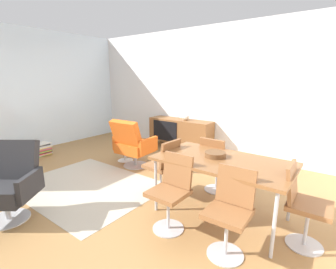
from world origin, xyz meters
TOP-DOWN VIEW (x-y plane):
  - ground_plane at (0.00, 0.00)m, footprint 8.32×8.32m
  - wall_back at (0.00, 2.60)m, footprint 6.80×0.12m
  - wall_window_left at (-3.20, 0.00)m, footprint 0.12×5.60m
  - sideboard at (-0.39, 2.30)m, footprint 1.60×0.45m
  - vase_cobalt at (-0.23, 2.30)m, footprint 0.16×0.16m
  - dining_table at (1.67, 0.15)m, footprint 1.60×0.90m
  - wooden_bowl_on_table at (1.55, 0.20)m, footprint 0.26×0.26m
  - dining_chair_front_left at (1.32, -0.41)m, footprint 0.40×0.43m
  - dining_chair_front_right at (2.02, -0.41)m, footprint 0.41×0.44m
  - dining_chair_far_end at (2.56, 0.15)m, footprint 0.43×0.41m
  - dining_chair_back_left at (1.32, 0.71)m, footprint 0.40×0.43m
  - dining_chair_near_window at (0.78, 0.15)m, footprint 0.45×0.42m
  - lounge_chair_red at (-0.42, 0.72)m, footprint 0.75×0.69m
  - armchair_black_shell at (-0.40, -1.44)m, footprint 0.90×0.90m
  - side_table_round at (-0.82, 0.88)m, footprint 0.44×0.44m
  - fruit_bowl at (-0.82, 0.88)m, footprint 0.20×0.20m
  - magazine_stack at (-2.57, -0.00)m, footprint 0.31×0.41m
  - area_rug at (-0.39, -0.36)m, footprint 2.20×1.70m

SIDE VIEW (x-z plane):
  - ground_plane at x=0.00m, z-range 0.00..0.00m
  - area_rug at x=-0.39m, z-range 0.00..0.01m
  - magazine_stack at x=-2.57m, z-range 0.00..0.27m
  - side_table_round at x=-0.82m, z-range 0.06..0.58m
  - sideboard at x=-0.39m, z-range 0.08..0.80m
  - lounge_chair_red at x=-0.42m, z-range -0.01..0.94m
  - armchair_black_shell at x=-0.40m, z-range -0.01..0.94m
  - dining_chair_front_left at x=1.32m, z-range 0.04..0.90m
  - dining_chair_front_right at x=2.02m, z-range 0.04..0.90m
  - dining_chair_far_end at x=2.56m, z-range 0.04..0.90m
  - dining_chair_back_left at x=1.32m, z-range 0.04..0.90m
  - dining_chair_near_window at x=0.78m, z-range 0.04..0.90m
  - fruit_bowl at x=-0.82m, z-range 0.50..0.61m
  - dining_table at x=1.67m, z-range 0.33..1.07m
  - wooden_bowl_on_table at x=1.55m, z-range 0.74..0.80m
  - vase_cobalt at x=-0.23m, z-range 0.72..0.85m
  - wall_back at x=0.00m, z-range 0.00..2.80m
  - wall_window_left at x=-3.20m, z-range 0.00..2.80m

